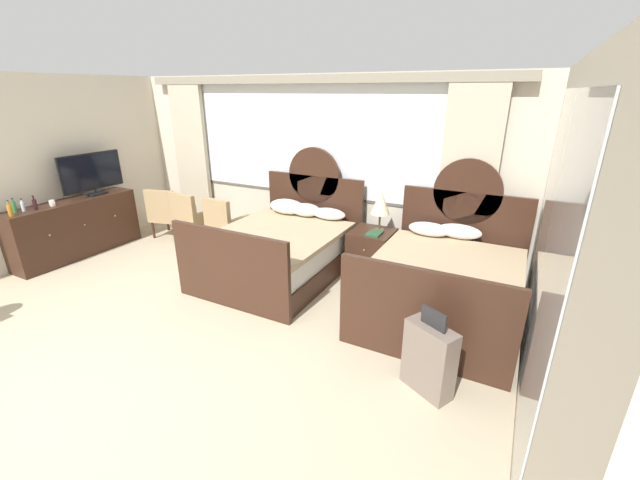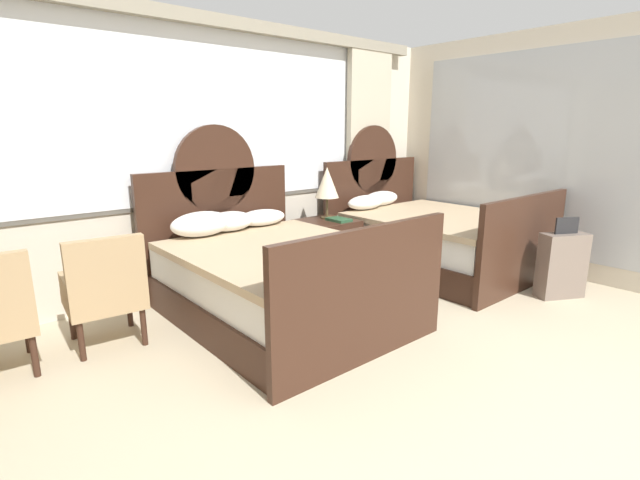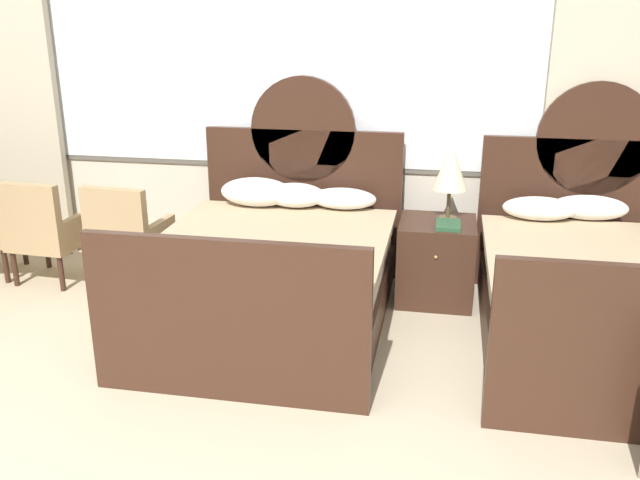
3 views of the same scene
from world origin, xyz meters
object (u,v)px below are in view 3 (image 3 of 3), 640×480
(bed_near_mirror, at_px, (606,296))
(table_lamp_on_nightstand, at_px, (451,168))
(book_on_nightstand, at_px, (448,225))
(nightstand_between_beds, at_px, (436,261))
(armchair_by_window_centre, at_px, (44,229))
(armchair_by_window_left, at_px, (127,235))
(bed_near_window, at_px, (275,271))

(bed_near_mirror, distance_m, table_lamp_on_nightstand, 1.43)
(table_lamp_on_nightstand, xyz_separation_m, book_on_nightstand, (0.01, -0.19, -0.39))
(nightstand_between_beds, bearing_deg, armchair_by_window_centre, -175.44)
(book_on_nightstand, bearing_deg, bed_near_mirror, -25.25)
(nightstand_between_beds, distance_m, book_on_nightstand, 0.36)
(bed_near_mirror, distance_m, nightstand_between_beds, 1.28)
(armchair_by_window_left, bearing_deg, bed_near_mirror, -5.74)
(nightstand_between_beds, xyz_separation_m, armchair_by_window_centre, (-3.17, -0.25, 0.14))
(armchair_by_window_centre, bearing_deg, book_on_nightstand, 2.43)
(armchair_by_window_left, bearing_deg, bed_near_window, -14.77)
(armchair_by_window_left, xyz_separation_m, armchair_by_window_centre, (-0.73, -0.00, 0.00))
(bed_near_mirror, bearing_deg, table_lamp_on_nightstand, 146.85)
(nightstand_between_beds, xyz_separation_m, armchair_by_window_left, (-2.44, -0.25, 0.14))
(bed_near_window, xyz_separation_m, armchair_by_window_centre, (-2.04, 0.34, 0.08))
(book_on_nightstand, distance_m, armchair_by_window_left, 2.52)
(armchair_by_window_centre, bearing_deg, table_lamp_on_nightstand, 5.86)
(bed_near_window, bearing_deg, armchair_by_window_centre, 170.42)
(bed_near_mirror, distance_m, book_on_nightstand, 1.19)
(bed_near_window, relative_size, armchair_by_window_centre, 2.44)
(bed_near_window, bearing_deg, bed_near_mirror, -0.37)
(bed_near_mirror, bearing_deg, bed_near_window, 179.63)
(nightstand_between_beds, bearing_deg, book_on_nightstand, -57.01)
(nightstand_between_beds, height_order, armchair_by_window_left, armchair_by_window_left)
(bed_near_window, height_order, armchair_by_window_centre, bed_near_window)
(book_on_nightstand, relative_size, armchair_by_window_left, 0.30)
(armchair_by_window_left, bearing_deg, book_on_nightstand, 3.13)
(nightstand_between_beds, height_order, book_on_nightstand, book_on_nightstand)
(table_lamp_on_nightstand, bearing_deg, bed_near_window, -150.66)
(bed_near_window, bearing_deg, table_lamp_on_nightstand, 29.34)
(bed_near_mirror, xyz_separation_m, nightstand_between_beds, (-1.13, 0.61, -0.06))
(armchair_by_window_left, relative_size, armchair_by_window_centre, 1.00)
(bed_near_window, xyz_separation_m, table_lamp_on_nightstand, (1.20, 0.68, 0.65))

